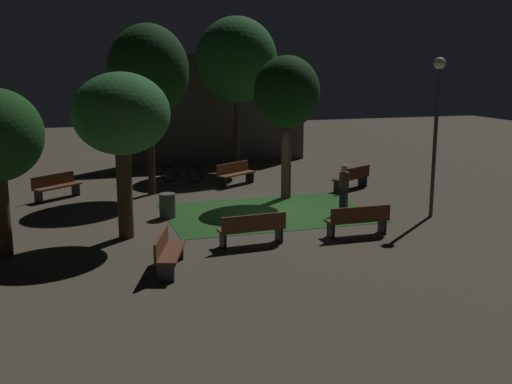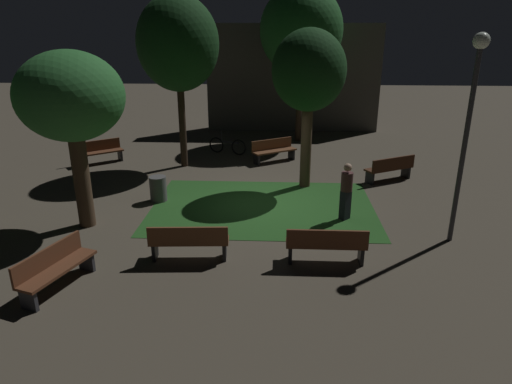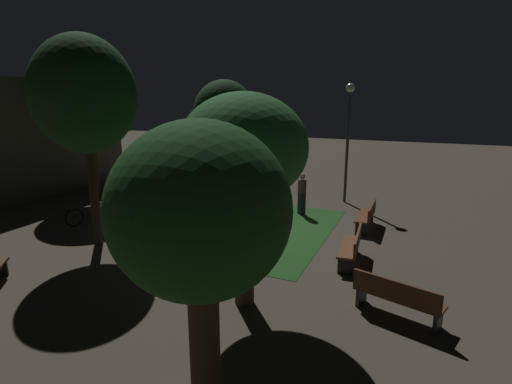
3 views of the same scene
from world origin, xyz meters
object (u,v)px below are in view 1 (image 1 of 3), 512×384
(bench_by_lamp, at_px, (252,228))
(tree_back_right, at_px, (287,94))
(bench_front_left, at_px, (167,251))
(tree_near_wall, at_px, (121,116))
(lamp_post_plaza_east, at_px, (437,111))
(bench_lawn_edge, at_px, (353,177))
(tree_lawn_side, at_px, (148,72))
(bench_near_trees, at_px, (56,186))
(pedestrian, at_px, (344,188))
(tree_left_canopy, at_px, (237,60))
(bicycle, at_px, (182,174))
(bench_back_row, at_px, (358,219))
(trash_bin, at_px, (167,206))
(bench_front_right, at_px, (235,173))

(bench_by_lamp, height_order, tree_back_right, tree_back_right)
(bench_front_left, xyz_separation_m, tree_near_wall, (-0.64, 3.12, 2.90))
(tree_near_wall, distance_m, lamp_post_plaza_east, 9.47)
(bench_lawn_edge, distance_m, tree_lawn_side, 8.57)
(bench_near_trees, relative_size, pedestrian, 1.07)
(tree_left_canopy, xyz_separation_m, pedestrian, (0.97, -9.23, -4.02))
(tree_back_right, bearing_deg, tree_lawn_side, 154.72)
(lamp_post_plaza_east, xyz_separation_m, bicycle, (-6.48, 7.90, -2.98))
(bench_by_lamp, bearing_deg, lamp_post_plaza_east, 12.18)
(bench_back_row, xyz_separation_m, trash_bin, (-4.76, 3.70, -0.09))
(bench_lawn_edge, bearing_deg, bench_front_right, 151.06)
(bench_lawn_edge, relative_size, tree_back_right, 0.36)
(bench_near_trees, xyz_separation_m, pedestrian, (8.86, -5.08, 0.37))
(bench_by_lamp, xyz_separation_m, bench_front_left, (-2.48, -1.32, 0.00))
(bench_front_left, xyz_separation_m, pedestrian, (6.34, 3.88, 0.37))
(bench_by_lamp, relative_size, bicycle, 1.13)
(bench_back_row, relative_size, bench_near_trees, 1.05)
(lamp_post_plaza_east, bearing_deg, tree_near_wall, 177.35)
(bench_lawn_edge, height_order, bench_near_trees, same)
(tree_near_wall, distance_m, tree_back_right, 6.97)
(bench_back_row, height_order, tree_lawn_side, tree_lawn_side)
(bench_by_lamp, distance_m, tree_lawn_side, 8.59)
(tree_near_wall, bearing_deg, lamp_post_plaza_east, -2.65)
(bicycle, xyz_separation_m, pedestrian, (4.01, -6.71, 0.51))
(bench_front_right, distance_m, bench_front_left, 10.44)
(bench_back_row, bearing_deg, bench_by_lamp, 180.00)
(bench_front_right, xyz_separation_m, tree_near_wall, (-4.92, -6.40, 2.90))
(lamp_post_plaza_east, height_order, trash_bin, lamp_post_plaza_east)
(bench_back_row, xyz_separation_m, bench_front_left, (-5.58, -1.32, 0.00))
(lamp_post_plaza_east, bearing_deg, tree_back_right, 131.12)
(bench_front_right, distance_m, bench_near_trees, 6.83)
(bench_by_lamp, bearing_deg, bench_back_row, -0.00)
(bench_lawn_edge, relative_size, tree_left_canopy, 0.27)
(bench_front_right, relative_size, pedestrian, 1.10)
(bench_front_left, relative_size, bicycle, 1.15)
(tree_lawn_side, bearing_deg, bench_near_trees, 176.62)
(tree_lawn_side, height_order, trash_bin, tree_lawn_side)
(tree_left_canopy, distance_m, trash_bin, 10.30)
(tree_left_canopy, bearing_deg, bench_near_trees, -152.27)
(bench_back_row, xyz_separation_m, bench_front_right, (-1.30, 8.21, 0.00))
(tree_near_wall, xyz_separation_m, lamp_post_plaza_east, (9.45, -0.44, -0.06))
(bench_front_right, relative_size, tree_back_right, 0.35)
(bench_front_left, xyz_separation_m, trash_bin, (0.83, 5.01, -0.09))
(bench_front_left, xyz_separation_m, lamp_post_plaza_east, (8.82, 2.68, 2.84))
(bench_front_left, distance_m, trash_bin, 5.08)
(bench_front_left, bearing_deg, tree_near_wall, 101.57)
(bench_front_right, bearing_deg, bench_by_lamp, -102.35)
(tree_back_right, relative_size, trash_bin, 6.50)
(tree_near_wall, distance_m, pedestrian, 7.46)
(bench_near_trees, xyz_separation_m, trash_bin, (3.35, -3.94, -0.09))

